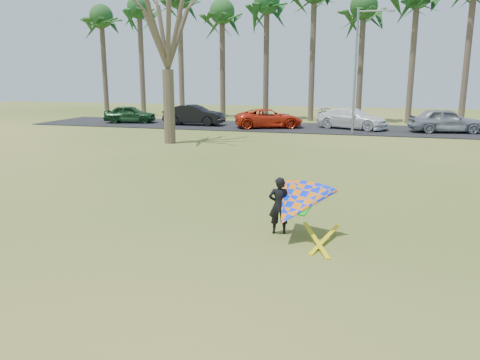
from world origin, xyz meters
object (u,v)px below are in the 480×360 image
(streetlight, at_px, (358,66))
(car_4, at_px, (446,120))
(car_3, at_px, (352,118))
(kite_flyer, at_px, (294,205))
(car_2, at_px, (269,118))
(car_0, at_px, (130,114))
(car_1, at_px, (194,115))
(bare_tree_left, at_px, (166,19))

(streetlight, distance_m, car_4, 7.36)
(streetlight, height_order, car_3, streetlight)
(streetlight, bearing_deg, kite_flyer, -91.28)
(car_2, xyz_separation_m, kite_flyer, (5.85, -23.23, 0.08))
(car_4, height_order, kite_flyer, kite_flyer)
(car_2, height_order, car_3, car_3)
(car_0, xyz_separation_m, car_2, (11.71, -0.45, -0.01))
(kite_flyer, bearing_deg, streetlight, 88.72)
(car_1, xyz_separation_m, car_2, (6.02, -0.26, -0.08))
(car_0, distance_m, car_3, 17.69)
(car_2, bearing_deg, car_3, -102.90)
(bare_tree_left, distance_m, car_2, 11.64)
(car_0, xyz_separation_m, car_3, (17.68, 0.56, 0.05))
(car_2, bearing_deg, streetlight, -130.90)
(car_0, distance_m, car_2, 11.72)
(bare_tree_left, xyz_separation_m, car_2, (3.84, 9.11, -6.16))
(bare_tree_left, relative_size, car_4, 2.04)
(car_0, bearing_deg, car_1, -107.48)
(car_4, bearing_deg, streetlight, 103.54)
(car_2, distance_m, car_4, 12.22)
(car_0, height_order, car_2, car_0)
(car_1, relative_size, car_3, 0.91)
(car_4, bearing_deg, car_3, 74.97)
(streetlight, distance_m, car_0, 18.58)
(kite_flyer, bearing_deg, car_0, 126.56)
(car_2, distance_m, car_3, 6.06)
(car_0, bearing_deg, car_2, -107.73)
(streetlight, xyz_separation_m, car_3, (-0.35, 3.11, -3.65))
(car_4, bearing_deg, bare_tree_left, 110.74)
(car_1, bearing_deg, car_3, -87.33)
(bare_tree_left, height_order, car_3, bare_tree_left)
(car_3, bearing_deg, kite_flyer, -158.87)
(car_2, xyz_separation_m, car_3, (5.97, 1.01, 0.05))
(streetlight, relative_size, car_3, 1.55)
(car_2, bearing_deg, bare_tree_left, 134.68)
(car_3, distance_m, car_4, 6.26)
(car_4, bearing_deg, car_2, 82.11)
(kite_flyer, bearing_deg, car_2, 104.14)
(bare_tree_left, height_order, car_0, bare_tree_left)
(car_1, height_order, car_2, car_1)
(bare_tree_left, bearing_deg, car_1, 103.14)
(car_1, bearing_deg, streetlight, -101.75)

